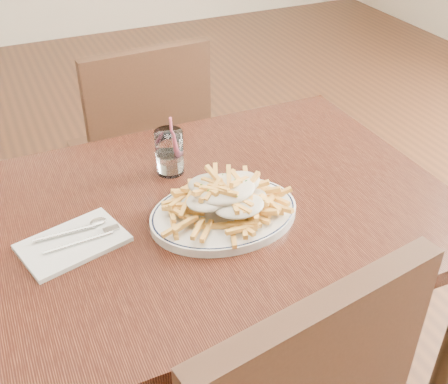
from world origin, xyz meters
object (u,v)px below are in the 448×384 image
fries_plate (224,214)px  chair_far (143,147)px  table (192,236)px  loaded_fries (224,194)px  water_glass (170,155)px

fries_plate → chair_far: bearing=87.2°
fries_plate → table: bearing=132.4°
loaded_fries → water_glass: water_glass is taller
chair_far → water_glass: bearing=-98.4°
chair_far → table: bearing=-97.5°
chair_far → fries_plate: size_ratio=2.41×
chair_far → fries_plate: chair_far is taller
chair_far → water_glass: same height
table → water_glass: size_ratio=7.88×
water_glass → chair_far: bearing=81.6°
fries_plate → loaded_fries: loaded_fries is taller
table → water_glass: bearing=85.5°
table → loaded_fries: size_ratio=4.18×
water_glass → loaded_fries: bearing=-79.7°
fries_plate → water_glass: 0.24m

